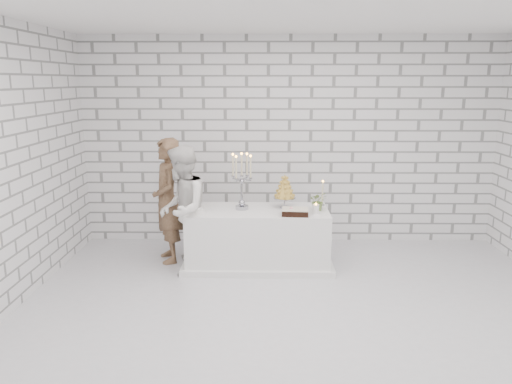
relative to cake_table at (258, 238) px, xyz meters
name	(u,v)px	position (x,y,z in m)	size (l,w,h in m)	color
ground	(300,316)	(0.45, -1.44, -0.38)	(6.00, 5.00, 0.01)	silver
ceiling	(306,8)	(0.45, -1.44, 2.62)	(6.00, 5.00, 0.01)	white
wall_back	(289,141)	(0.45, 1.06, 1.12)	(6.00, 0.01, 3.00)	white
wall_front	(345,271)	(0.45, -3.94, 1.12)	(6.00, 0.01, 3.00)	white
cake_table	(258,238)	(0.00, 0.00, 0.00)	(1.80, 0.80, 0.75)	white
groom	(168,201)	(-1.19, 0.17, 0.45)	(0.60, 0.39, 1.65)	brown
bride	(182,210)	(-0.94, -0.20, 0.42)	(0.78, 0.61, 1.60)	white
candelabra	(242,181)	(-0.20, 0.02, 0.74)	(0.30, 0.30, 0.73)	#9D9DA7
croquembouche	(285,191)	(0.35, 0.10, 0.60)	(0.29, 0.29, 0.44)	olive
chocolate_cake	(295,212)	(0.46, -0.25, 0.42)	(0.32, 0.23, 0.08)	black
pillar_candle	(316,209)	(0.72, -0.20, 0.44)	(0.08, 0.08, 0.12)	white
extra_taper	(323,194)	(0.85, 0.22, 0.54)	(0.06, 0.06, 0.32)	beige
flowers	(318,201)	(0.77, -0.02, 0.50)	(0.22, 0.19, 0.25)	#437430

